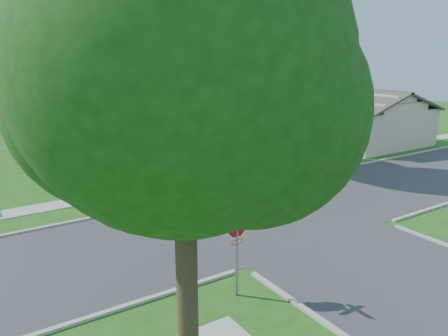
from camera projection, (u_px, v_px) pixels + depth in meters
name	position (u px, v px, depth m)	size (l,w,h in m)	color
ground	(264.00, 215.00, 18.94)	(100.00, 100.00, 0.00)	#1F5216
road_ns	(264.00, 215.00, 18.94)	(7.00, 100.00, 0.02)	#333335
sidewalk_ne	(151.00, 124.00, 43.24)	(1.20, 40.00, 0.04)	#9E9B91
sidewalk_nw	(17.00, 136.00, 36.83)	(1.20, 40.00, 0.04)	#9E9B91
driveway	(292.00, 159.00, 28.85)	(8.80, 3.60, 0.05)	#9E9B91
stop_sign_sw	(237.00, 230.00, 12.14)	(1.05, 0.80, 2.98)	gray
stop_sign_ne	(279.00, 140.00, 24.71)	(1.05, 0.80, 2.98)	gray
tree_e_near	(237.00, 72.00, 27.31)	(4.97, 4.80, 8.28)	#38281C
tree_e_mid	(157.00, 60.00, 36.89)	(5.59, 5.40, 9.21)	#38281C
tree_e_far	(107.00, 61.00, 47.50)	(5.17, 5.00, 8.72)	#38281C
tree_w_near	(86.00, 67.00, 22.25)	(5.38, 5.20, 8.97)	#38281C
tree_w_mid	(39.00, 57.00, 31.89)	(5.80, 5.60, 9.56)	#38281C
tree_w_far	(13.00, 67.00, 42.68)	(4.76, 4.60, 8.04)	#38281C
tree_sw_corner	(185.00, 84.00, 7.76)	(6.21, 6.00, 9.55)	#38281C
tree_ne_corner	(310.00, 75.00, 24.27)	(5.80, 5.60, 8.66)	#38281C
house_ne_near	(335.00, 119.00, 35.89)	(8.42, 13.60, 4.23)	#B6A990
house_ne_far	(219.00, 100.00, 50.49)	(8.42, 13.60, 4.23)	#B6A990
car_driveway	(294.00, 149.00, 28.66)	(1.45, 4.16, 1.37)	#601314
car_curb_east	(149.00, 129.00, 36.50)	(1.52, 3.77, 1.29)	black
car_curb_west	(22.00, 107.00, 51.17)	(1.73, 4.25, 1.23)	black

